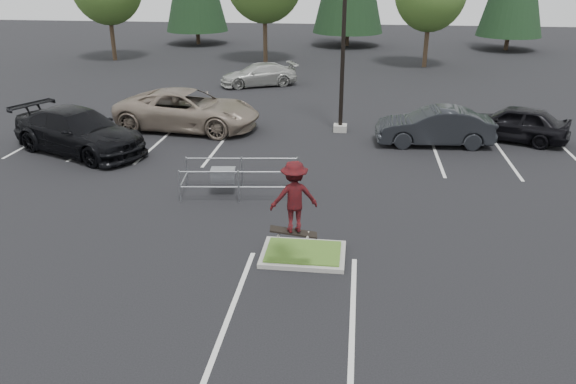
# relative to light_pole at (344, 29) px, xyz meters

# --- Properties ---
(ground) EXTENTS (120.00, 120.00, 0.00)m
(ground) POSITION_rel_light_pole_xyz_m (-0.50, -12.00, -4.56)
(ground) COLOR black
(ground) RESTS_ON ground
(grass_median) EXTENTS (2.20, 1.60, 0.16)m
(grass_median) POSITION_rel_light_pole_xyz_m (-0.50, -12.00, -4.48)
(grass_median) COLOR #98968D
(grass_median) RESTS_ON ground
(stall_lines) EXTENTS (22.62, 17.60, 0.01)m
(stall_lines) POSITION_rel_light_pole_xyz_m (-1.85, -5.98, -4.56)
(stall_lines) COLOR silver
(stall_lines) RESTS_ON ground
(light_pole) EXTENTS (0.70, 0.60, 10.12)m
(light_pole) POSITION_rel_light_pole_xyz_m (0.00, 0.00, 0.00)
(light_pole) COLOR #98968D
(light_pole) RESTS_ON ground
(cart_corral) EXTENTS (3.97, 1.82, 1.09)m
(cart_corral) POSITION_rel_light_pole_xyz_m (-3.43, -8.05, -3.88)
(cart_corral) COLOR #92959A
(cart_corral) RESTS_ON ground
(skateboarder) EXTENTS (1.27, 0.96, 1.91)m
(skateboarder) POSITION_rel_light_pole_xyz_m (-0.65, -13.00, -2.45)
(skateboarder) COLOR black
(skateboarder) RESTS_ON ground
(car_l_tan) EXTENTS (6.85, 3.72, 1.82)m
(car_l_tan) POSITION_rel_light_pole_xyz_m (-7.00, -0.50, -3.65)
(car_l_tan) COLOR gray
(car_l_tan) RESTS_ON ground
(car_l_black) EXTENTS (6.54, 4.74, 1.76)m
(car_l_black) POSITION_rel_light_pole_xyz_m (-10.50, -4.36, -3.68)
(car_l_black) COLOR black
(car_l_black) RESTS_ON ground
(car_r_charc) EXTENTS (4.92, 1.99, 1.59)m
(car_r_charc) POSITION_rel_light_pole_xyz_m (4.00, -1.56, -3.76)
(car_r_charc) COLOR black
(car_r_charc) RESTS_ON ground
(car_r_black) EXTENTS (4.91, 3.39, 1.55)m
(car_r_black) POSITION_rel_light_pole_xyz_m (7.50, -0.50, -3.78)
(car_r_black) COLOR black
(car_r_black) RESTS_ON ground
(car_far_silver) EXTENTS (5.14, 3.74, 1.38)m
(car_far_silver) POSITION_rel_light_pole_xyz_m (-5.38, 9.62, -3.87)
(car_far_silver) COLOR #B4B5AF
(car_far_silver) RESTS_ON ground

